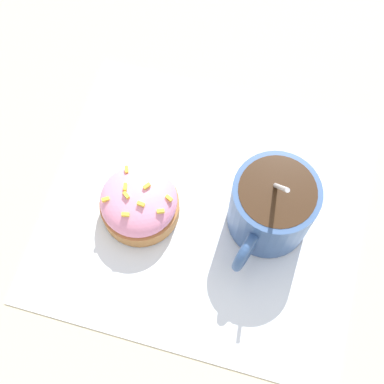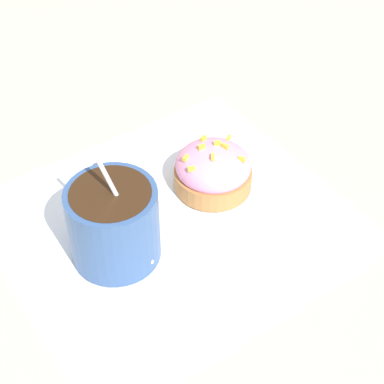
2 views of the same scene
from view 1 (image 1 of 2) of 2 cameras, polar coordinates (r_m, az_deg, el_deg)
ground_plane at (r=0.54m, az=1.38°, el=-1.90°), size 3.00×3.00×0.00m
paper_napkin at (r=0.54m, az=1.38°, el=-1.85°), size 0.34×0.31×0.00m
coffee_cup at (r=0.50m, az=8.45°, el=-1.89°), size 0.08×0.11×0.12m
frosted_pastry at (r=0.52m, az=-5.65°, el=-1.15°), size 0.08×0.08×0.05m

